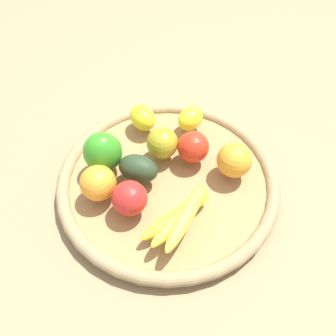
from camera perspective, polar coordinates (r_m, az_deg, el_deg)
ground_plane at (r=0.73m, az=0.00°, el=-2.88°), size 2.40×2.40×0.00m
basket at (r=0.71m, az=0.00°, el=-1.99°), size 0.46×0.46×0.04m
apple_1 at (r=0.71m, az=-0.96°, el=4.23°), size 0.09×0.09×0.07m
lemon_0 at (r=0.78m, az=3.81°, el=8.35°), size 0.07×0.05×0.05m
banana_bunch at (r=0.61m, az=2.21°, el=-8.07°), size 0.16×0.08×0.05m
bell_pepper at (r=0.69m, az=-10.91°, el=2.61°), size 0.11×0.11×0.09m
avocado at (r=0.67m, az=-5.04°, el=-0.09°), size 0.07×0.09×0.06m
orange_1 at (r=0.69m, az=11.10°, el=1.30°), size 0.10×0.10×0.07m
apple_0 at (r=0.70m, az=4.26°, el=3.55°), size 0.09×0.09×0.07m
lemon_1 at (r=0.78m, az=-4.29°, el=8.47°), size 0.08×0.09×0.05m
orange_0 at (r=0.65m, az=-11.67°, el=-2.49°), size 0.08×0.08×0.07m
apple_2 at (r=0.63m, az=-6.47°, el=-5.07°), size 0.07×0.07×0.07m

